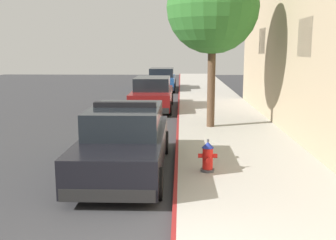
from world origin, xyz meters
TOP-DOWN VIEW (x-y plane):
  - ground_plane at (-4.21, 10.00)m, footprint 31.77×60.00m
  - sidewalk_pavement at (1.79, 10.00)m, footprint 3.57×60.00m
  - curb_painted_edge at (-0.04, 10.00)m, footprint 0.08×60.00m
  - police_cruiser at (-1.26, 4.76)m, footprint 1.94×4.84m
  - parked_car_silver_ahead at (-1.31, 14.54)m, footprint 1.94×4.84m
  - parked_car_dark_far at (-1.30, 23.60)m, footprint 1.94×4.84m
  - fire_hydrant at (0.69, 4.41)m, footprint 0.44×0.40m
  - street_tree at (1.15, 9.74)m, footprint 3.20×3.20m

SIDE VIEW (x-z plane):
  - ground_plane at x=-4.21m, z-range -0.20..0.00m
  - sidewalk_pavement at x=1.79m, z-range 0.00..0.13m
  - curb_painted_edge at x=-0.04m, z-range 0.00..0.13m
  - fire_hydrant at x=0.69m, z-range 0.10..0.86m
  - parked_car_silver_ahead at x=-1.31m, z-range -0.04..1.52m
  - parked_car_dark_far at x=-1.30m, z-range -0.04..1.52m
  - police_cruiser at x=-1.26m, z-range -0.10..1.58m
  - street_tree at x=1.15m, z-range 1.41..7.22m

